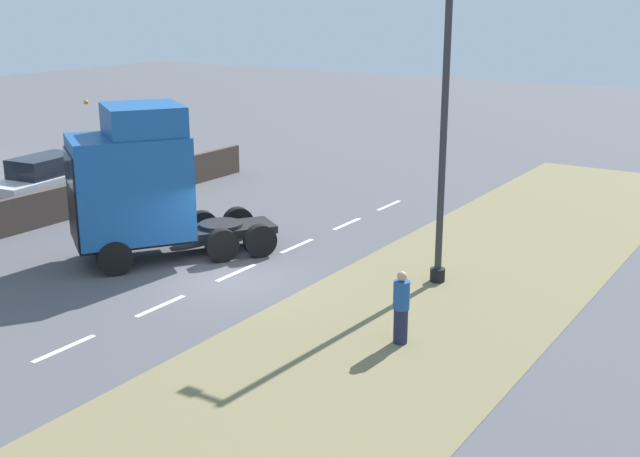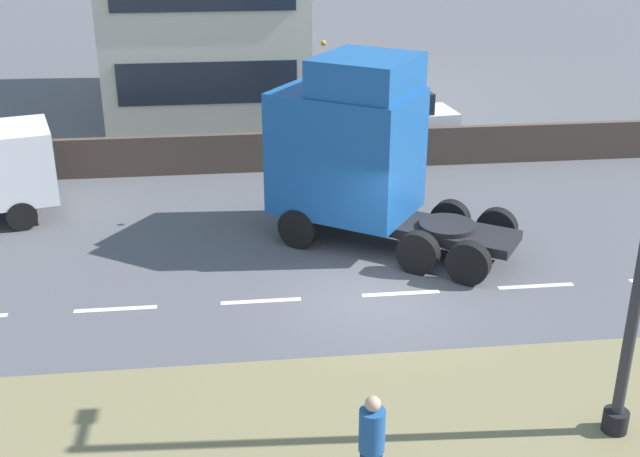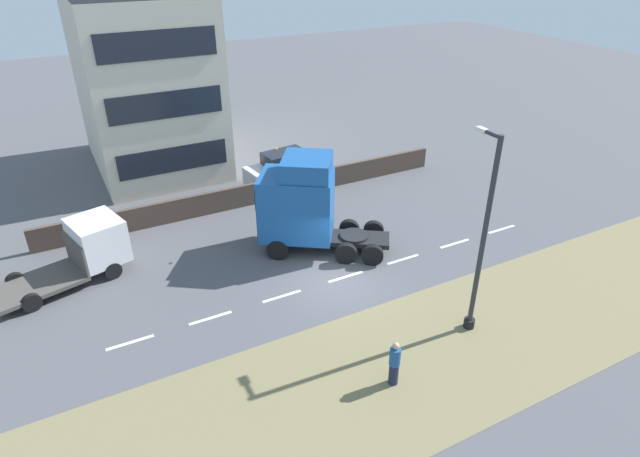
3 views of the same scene
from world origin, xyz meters
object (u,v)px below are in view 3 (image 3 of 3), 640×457
(lamp_post, at_px, (481,249))
(pedestrian, at_px, (394,364))
(flatbed_truck, at_px, (88,247))
(lorry_cab, at_px, (302,204))
(parked_car, at_px, (284,168))

(lamp_post, distance_m, pedestrian, 5.31)
(flatbed_truck, relative_size, lamp_post, 0.78)
(lamp_post, height_order, pedestrian, lamp_post)
(lorry_cab, height_order, pedestrian, lorry_cab)
(lamp_post, bearing_deg, parked_car, 2.72)
(lamp_post, bearing_deg, flatbed_truck, 49.00)
(flatbed_truck, xyz_separation_m, pedestrian, (-12.20, -8.31, -0.48))
(lorry_cab, bearing_deg, flatbed_truck, 109.59)
(parked_car, distance_m, lamp_post, 16.32)
(lorry_cab, xyz_separation_m, pedestrian, (-9.72, 1.26, -1.52))
(flatbed_truck, distance_m, lamp_post, 17.01)
(lorry_cab, relative_size, pedestrian, 3.55)
(flatbed_truck, distance_m, parked_car, 12.98)
(lorry_cab, bearing_deg, pedestrian, -153.26)
(flatbed_truck, xyz_separation_m, lamp_post, (-11.06, -12.72, 2.25))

